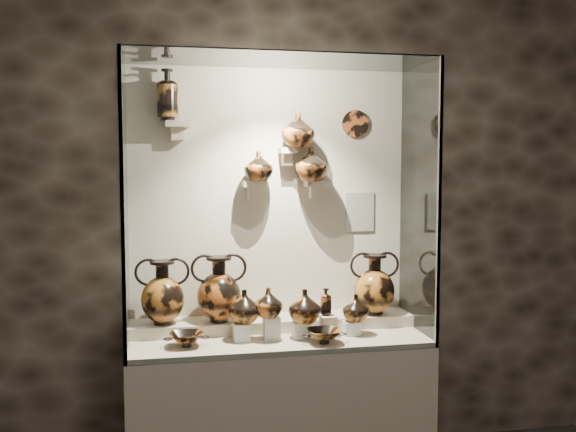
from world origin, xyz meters
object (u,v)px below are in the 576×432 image
object	(u,v)px
jug_b	(268,303)
lekythos_small	(326,300)
jug_e	(355,308)
ovoid_vase_b	(298,130)
ovoid_vase_a	(258,166)
jug_a	(244,306)
amphora_left	(163,292)
amphora_mid	(219,289)
jug_c	(305,306)
ovoid_vase_c	(311,164)
kylix_left	(187,338)
amphora_right	(374,284)
kylix_right	(324,335)
lekythos_tall	(167,92)

from	to	relation	value
jug_b	lekythos_small	world-z (taller)	jug_b
jug_e	ovoid_vase_b	size ratio (longest dim) A/B	0.77
ovoid_vase_a	lekythos_small	bearing A→B (deg)	-54.39
jug_a	amphora_left	bearing A→B (deg)	171.25
amphora_mid	jug_c	size ratio (longest dim) A/B	2.03
jug_e	ovoid_vase_c	xyz separation A→B (m)	(-0.21, 0.25, 0.83)
amphora_left	kylix_left	size ratio (longest dim) A/B	1.58
amphora_right	ovoid_vase_a	world-z (taller)	ovoid_vase_a
amphora_left	ovoid_vase_a	xyz separation A→B (m)	(0.57, 0.06, 0.72)
jug_c	lekythos_small	size ratio (longest dim) A/B	1.08
amphora_left	kylix_left	distance (m)	0.34
jug_b	kylix_right	size ratio (longest dim) A/B	0.70
amphora_mid	lekythos_small	distance (m)	0.62
jug_e	ovoid_vase_a	world-z (taller)	ovoid_vase_a
jug_a	jug_e	world-z (taller)	jug_a
jug_a	jug_e	size ratio (longest dim) A/B	1.18
amphora_left	jug_b	world-z (taller)	amphora_left
amphora_right	lekythos_small	xyz separation A→B (m)	(-0.35, -0.18, -0.05)
lekythos_small	kylix_right	bearing A→B (deg)	-125.81
jug_b	lekythos_small	size ratio (longest dim) A/B	0.95
lekythos_tall	ovoid_vase_c	bearing A→B (deg)	-6.65
lekythos_small	ovoid_vase_b	distance (m)	1.01
jug_a	ovoid_vase_a	size ratio (longest dim) A/B	1.04
amphora_right	jug_b	xyz separation A→B (m)	(-0.69, -0.21, -0.04)
amphora_right	jug_b	size ratio (longest dim) A/B	2.22
jug_b	lekythos_tall	world-z (taller)	lekythos_tall
kylix_right	jug_e	bearing A→B (deg)	19.29
kylix_right	kylix_left	bearing A→B (deg)	161.50
jug_b	ovoid_vase_c	xyz separation A→B (m)	(0.30, 0.26, 0.77)
ovoid_vase_a	ovoid_vase_c	world-z (taller)	ovoid_vase_c
kylix_right	ovoid_vase_b	bearing A→B (deg)	88.26
jug_e	kylix_right	distance (m)	0.28
amphora_right	jug_a	xyz separation A→B (m)	(-0.82, -0.18, -0.06)
lekythos_small	lekythos_tall	world-z (taller)	lekythos_tall
amphora_mid	jug_e	xyz separation A→B (m)	(0.77, -0.19, -0.10)
kylix_left	kylix_right	world-z (taller)	kylix_right
kylix_left	lekythos_tall	distance (m)	1.40
jug_c	ovoid_vase_a	bearing A→B (deg)	129.48
amphora_left	jug_e	size ratio (longest dim) A/B	2.35
amphora_left	kylix_left	bearing A→B (deg)	-78.60
lekythos_small	ovoid_vase_c	world-z (taller)	ovoid_vase_c
jug_a	ovoid_vase_b	distance (m)	1.08
kylix_right	ovoid_vase_c	xyz separation A→B (m)	(0.01, 0.38, 0.94)
amphora_right	lekythos_tall	world-z (taller)	lekythos_tall
ovoid_vase_b	ovoid_vase_c	world-z (taller)	ovoid_vase_b
amphora_mid	kylix_right	distance (m)	0.67
amphora_left	amphora_mid	size ratio (longest dim) A/B	0.96
jug_c	jug_e	world-z (taller)	jug_c
amphora_left	lekythos_small	bearing A→B (deg)	-26.42
amphora_left	ovoid_vase_b	distance (m)	1.23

